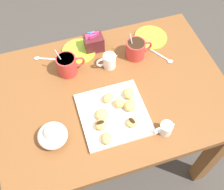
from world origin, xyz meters
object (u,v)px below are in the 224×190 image
at_px(cream_pitcher_white, 109,61).
at_px(saucer_lime_left, 151,38).
at_px(beignet_1, 108,98).
at_px(coffee_mug_red_left, 67,65).
at_px(ice_cream_bowl, 52,135).
at_px(coffee_mug_red_right, 136,49).
at_px(beignet_7, 129,93).
at_px(beignet_3, 101,125).
at_px(beignet_5, 102,114).
at_px(dining_table, 112,106).
at_px(beignet_0, 118,103).
at_px(beignet_2, 107,138).
at_px(beignet_6, 130,106).
at_px(sugar_caddy, 94,43).
at_px(beignet_4, 132,122).
at_px(pastry_plate_square, 113,114).
at_px(saucer_lime_right, 79,51).
at_px(chocolate_sauce_pitcher, 166,128).

height_order(cream_pitcher_white, saucer_lime_left, cream_pitcher_white).
height_order(saucer_lime_left, beignet_1, beignet_1).
height_order(coffee_mug_red_left, ice_cream_bowl, coffee_mug_red_left).
distance_m(coffee_mug_red_right, cream_pitcher_white, 0.15).
bearing_deg(coffee_mug_red_right, beignet_7, -117.35).
distance_m(beignet_3, beignet_5, 0.05).
bearing_deg(beignet_1, beignet_5, -124.13).
relative_size(beignet_1, beignet_5, 0.91).
height_order(cream_pitcher_white, ice_cream_bowl, ice_cream_bowl).
distance_m(dining_table, saucer_lime_left, 0.40).
height_order(beignet_0, beignet_7, beignet_0).
bearing_deg(beignet_7, ice_cream_bowl, -164.70).
relative_size(saucer_lime_left, beignet_1, 3.30).
xyz_separation_m(beignet_0, beignet_3, (-0.10, -0.07, 0.00)).
bearing_deg(beignet_2, coffee_mug_red_left, 99.57).
xyz_separation_m(beignet_5, beignet_6, (0.12, 0.00, 0.00)).
xyz_separation_m(sugar_caddy, beignet_2, (-0.09, -0.50, -0.01)).
bearing_deg(beignet_5, beignet_6, 1.33).
distance_m(cream_pitcher_white, beignet_3, 0.33).
relative_size(beignet_4, beignet_7, 0.83).
xyz_separation_m(pastry_plate_square, ice_cream_bowl, (-0.26, -0.03, 0.03)).
bearing_deg(beignet_5, beignet_1, 55.87).
relative_size(coffee_mug_red_right, beignet_7, 2.43).
relative_size(saucer_lime_right, beignet_2, 3.23).
height_order(beignet_3, beignet_6, same).
bearing_deg(dining_table, beignet_7, -47.73).
xyz_separation_m(beignet_3, beignet_5, (0.02, 0.05, -0.00)).
relative_size(beignet_0, beignet_6, 0.81).
bearing_deg(chocolate_sauce_pitcher, beignet_0, 131.30).
bearing_deg(beignet_6, beignet_3, -161.51).
distance_m(coffee_mug_red_right, saucer_lime_right, 0.28).
height_order(dining_table, beignet_5, beignet_5).
height_order(chocolate_sauce_pitcher, saucer_lime_right, chocolate_sauce_pitcher).
xyz_separation_m(beignet_0, beignet_2, (-0.09, -0.14, -0.00)).
height_order(beignet_4, beignet_6, beignet_6).
height_order(beignet_2, beignet_3, beignet_3).
relative_size(beignet_3, beignet_4, 1.04).
height_order(coffee_mug_red_left, chocolate_sauce_pitcher, coffee_mug_red_left).
distance_m(cream_pitcher_white, sugar_caddy, 0.13).
xyz_separation_m(beignet_3, beignet_7, (0.16, 0.11, -0.00)).
bearing_deg(dining_table, coffee_mug_red_right, 43.94).
bearing_deg(saucer_lime_left, beignet_5, -134.82).
xyz_separation_m(saucer_lime_left, beignet_4, (-0.26, -0.44, 0.03)).
distance_m(coffee_mug_red_right, beignet_5, 0.38).
distance_m(saucer_lime_right, beignet_6, 0.41).
distance_m(coffee_mug_red_left, beignet_3, 0.34).
height_order(coffee_mug_red_left, beignet_4, coffee_mug_red_left).
distance_m(pastry_plate_square, coffee_mug_red_right, 0.35).
distance_m(beignet_1, beignet_7, 0.09).
bearing_deg(ice_cream_bowl, beignet_1, 21.39).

